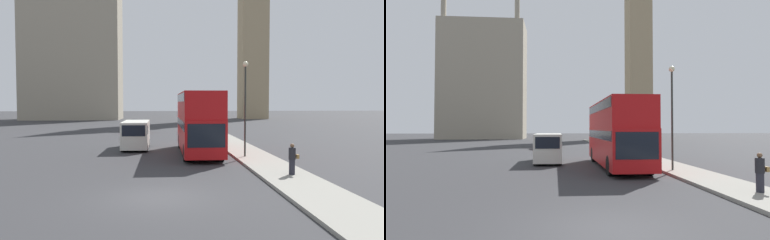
{
  "view_description": "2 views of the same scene",
  "coord_description": "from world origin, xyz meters",
  "views": [
    {
      "loc": [
        0.19,
        -14.65,
        3.75
      ],
      "look_at": [
        2.4,
        13.26,
        2.44
      ],
      "focal_mm": 35.0,
      "sensor_mm": 36.0,
      "label": 1
    },
    {
      "loc": [
        -1.47,
        -7.83,
        2.67
      ],
      "look_at": [
        0.71,
        19.86,
        3.44
      ],
      "focal_mm": 28.0,
      "sensor_mm": 36.0,
      "label": 2
    }
  ],
  "objects": [
    {
      "name": "building_block_distant",
      "position": [
        -19.42,
        70.04,
        14.8
      ],
      "size": [
        20.63,
        10.24,
        35.96
      ],
      "color": "#9E937F",
      "rests_on": "ground_plane"
    },
    {
      "name": "ground_plane",
      "position": [
        0.0,
        0.0,
        0.0
      ],
      "size": [
        300.0,
        300.0,
        0.0
      ],
      "primitive_type": "plane",
      "color": "#333335"
    },
    {
      "name": "street_lamp",
      "position": [
        5.68,
        9.84,
        4.24
      ],
      "size": [
        0.36,
        0.36,
        6.32
      ],
      "color": "#2D332D",
      "rests_on": "sidewalk_strip"
    },
    {
      "name": "parked_sedan",
      "position": [
        -2.91,
        31.7,
        0.73
      ],
      "size": [
        1.76,
        4.76,
        1.61
      ],
      "color": "maroon",
      "rests_on": "ground_plane"
    },
    {
      "name": "red_double_decker_bus",
      "position": [
        2.78,
        12.39,
        2.48
      ],
      "size": [
        2.62,
        10.24,
        4.46
      ],
      "color": "#B71114",
      "rests_on": "ground_plane"
    },
    {
      "name": "pedestrian",
      "position": [
        6.64,
        3.43,
        0.93
      ],
      "size": [
        0.51,
        0.35,
        1.55
      ],
      "color": "#23232D",
      "rests_on": "sidewalk_strip"
    },
    {
      "name": "white_van",
      "position": [
        -1.95,
        15.62,
        1.2
      ],
      "size": [
        2.04,
        5.32,
        2.24
      ],
      "color": "silver",
      "rests_on": "ground_plane"
    },
    {
      "name": "sidewalk_strip",
      "position": [
        6.37,
        0.0,
        0.07
      ],
      "size": [
        2.73,
        120.0,
        0.15
      ],
      "color": "gray",
      "rests_on": "ground_plane"
    }
  ]
}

